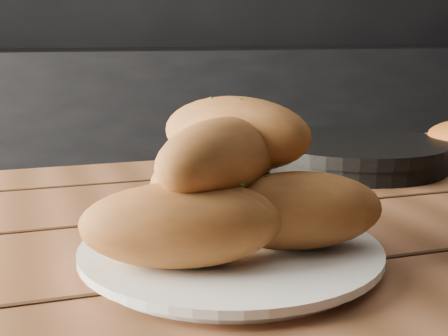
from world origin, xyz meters
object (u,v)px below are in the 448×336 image
at_px(plate, 230,253).
at_px(skillet, 355,153).
at_px(table, 356,301).
at_px(bread_rolls, 221,190).

distance_m(plate, skillet, 0.49).
bearing_deg(plate, skillet, 46.16).
distance_m(table, skillet, 0.35).
distance_m(bread_rolls, skillet, 0.50).
bearing_deg(bread_rolls, plate, 14.71).
xyz_separation_m(plate, bread_rolls, (-0.01, -0.00, 0.06)).
height_order(plate, bread_rolls, bread_rolls).
bearing_deg(table, skillet, 61.19).
bearing_deg(skillet, plate, -133.84).
distance_m(table, bread_rolls, 0.26).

